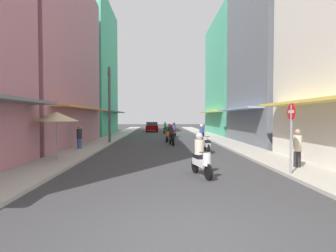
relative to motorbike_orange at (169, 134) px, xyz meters
The scene contains 20 objects.
ground_plane 2.80m from the motorbike_orange, 99.63° to the left, with size 111.26×111.26×0.00m, color #38383A.
sidewalk_left 6.32m from the motorbike_orange, 154.79° to the left, with size 2.15×58.57×0.12m, color #ADA89E.
sidewalk_right 5.51m from the motorbike_orange, 29.26° to the left, with size 2.15×58.57×0.12m, color #ADA89E.
building_left_mid 11.73m from the motorbike_orange, 163.04° to the right, with size 7.05×12.78×12.99m.
building_left_far 15.53m from the motorbike_orange, 135.06° to the left, with size 7.05×10.75×15.74m.
building_right_mid 11.78m from the motorbike_orange, 11.48° to the right, with size 7.05×10.10×16.56m.
building_right_far 14.73m from the motorbike_orange, 48.23° to the left, with size 7.05×11.52×14.14m.
motorbike_orange is the anchor object (origin of this frame).
motorbike_green 10.63m from the motorbike_orange, 90.24° to the left, with size 0.71×1.76×1.58m.
motorbike_silver 7.38m from the motorbike_orange, 74.06° to the right, with size 0.55×1.81×0.96m.
motorbike_maroon 2.96m from the motorbike_orange, 26.13° to the right, with size 0.75×1.74×1.58m.
motorbike_red 5.79m from the motorbike_orange, 82.27° to the left, with size 0.66×1.78×1.58m.
motorbike_white 13.62m from the motorbike_orange, 87.26° to the right, with size 0.65×1.78×1.58m.
motorbike_black 2.68m from the motorbike_orange, 87.97° to the right, with size 0.55×1.80×1.58m.
parked_car 16.32m from the motorbike_orange, 96.88° to the left, with size 1.93×4.17×1.45m.
pedestrian_crossing 8.39m from the motorbike_orange, 135.96° to the right, with size 0.34×0.34×1.64m.
pedestrian_foreground 13.44m from the motorbike_orange, 69.22° to the right, with size 0.34×0.34×1.67m.
vendor_umbrella 11.86m from the motorbike_orange, 119.47° to the right, with size 2.06×2.06×2.41m.
utility_pole 5.68m from the motorbike_orange, 161.62° to the right, with size 0.20×1.20×6.16m.
street_sign_no_entry 14.41m from the motorbike_orange, 74.46° to the right, with size 0.07×0.60×2.65m.
Camera 1 is at (-0.41, -4.62, 2.15)m, focal length 28.58 mm.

